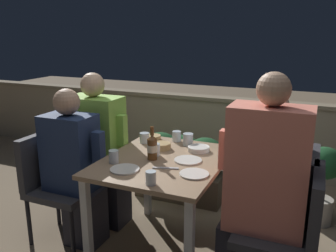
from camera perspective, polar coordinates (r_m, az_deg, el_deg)
The scene contains 27 objects.
ground_plane at distance 2.81m, azimuth -0.63°, elevation -19.18°, with size 16.00×16.00×0.00m, color #847056.
parapet_wall at distance 4.19m, azimuth 9.35°, elevation -1.12°, with size 9.00×0.18×0.85m.
dining_table at distance 2.51m, azimuth -0.67°, elevation -7.38°, with size 0.81×0.98×0.72m.
planter_hedge at distance 3.44m, azimuth 2.12°, elevation -5.92°, with size 0.84×0.47×0.62m.
chair_left_near at distance 2.89m, azimuth -17.72°, elevation -7.70°, with size 0.47×0.46×0.83m.
person_navy_jumper at distance 2.73m, azimuth -14.68°, elevation -6.54°, with size 0.47×0.26×1.19m.
chair_left_far at distance 3.12m, azimuth -13.88°, elevation -5.68°, with size 0.47×0.46×0.83m.
person_green_blouse at distance 2.97m, azimuth -10.98°, elevation -3.88°, with size 0.51×0.26×1.27m.
chair_right_near at distance 2.26m, azimuth 19.44°, elevation -14.52°, with size 0.47×0.46×0.83m.
person_coral_top at distance 2.19m, azimuth 14.72°, elevation -9.66°, with size 0.51×0.26×1.37m.
chair_right_far at distance 2.55m, azimuth 19.33°, elevation -10.92°, with size 0.47×0.46×0.83m.
person_blue_shirt at distance 2.52m, azimuth 15.01°, elevation -8.05°, with size 0.48×0.26×1.22m.
beer_bottle at distance 2.45m, azimuth -2.55°, elevation -3.38°, with size 0.07×0.07×0.23m.
plate_0 at distance 2.22m, azimuth 4.22°, elevation -7.66°, with size 0.18×0.18×0.01m.
plate_1 at distance 2.30m, azimuth -6.95°, elevation -6.90°, with size 0.19×0.19×0.01m.
plate_2 at distance 2.44m, azimuth 3.23°, elevation -5.50°, with size 0.19×0.19×0.01m.
bowl_0 at distance 2.68m, azimuth -1.03°, elevation -3.13°, with size 0.14×0.14×0.05m.
bowl_1 at distance 2.64m, azimuth 4.95°, elevation -3.59°, with size 0.16×0.16×0.04m.
bowl_2 at distance 2.92m, azimuth -2.43°, elevation -1.75°, with size 0.13×0.13×0.03m.
glass_cup_0 at distance 2.82m, azimuth -3.78°, elevation -1.90°, with size 0.08×0.08×0.08m.
glass_cup_1 at distance 2.76m, azimuth 3.24°, elevation -2.17°, with size 0.08×0.08×0.09m.
glass_cup_2 at distance 2.86m, azimuth 1.39°, elevation -1.65°, with size 0.07×0.07×0.08m.
glass_cup_3 at distance 2.07m, azimuth -2.76°, elevation -8.32°, with size 0.06×0.06×0.08m.
glass_cup_4 at distance 2.42m, azimuth -8.69°, elevation -4.88°, with size 0.07×0.07×0.09m.
glass_cup_5 at distance 2.54m, azimuth -2.06°, elevation -3.79°, with size 0.07×0.07×0.09m.
fork_0 at distance 2.31m, azimuth -0.39°, elevation -6.77°, with size 0.17×0.07×0.01m.
potted_plant at distance 3.22m, azimuth 23.61°, elevation -7.58°, with size 0.29×0.29×0.67m.
Camera 1 is at (0.94, -2.12, 1.58)m, focal length 38.00 mm.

